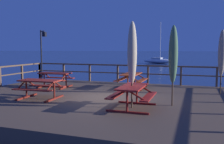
{
  "coord_description": "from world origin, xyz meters",
  "views": [
    {
      "loc": [
        3.48,
        -9.56,
        2.74
      ],
      "look_at": [
        0.0,
        0.69,
        1.72
      ],
      "focal_mm": 39.45,
      "sensor_mm": 36.0,
      "label": 1
    }
  ],
  "objects_px": {
    "patio_umbrella_tall_back_right": "(222,53)",
    "picnic_table_mid_centre": "(131,78)",
    "picnic_table_front_left": "(132,92)",
    "patio_umbrella_short_front": "(132,53)",
    "patio_umbrella_tall_front": "(132,58)",
    "patio_umbrella_tall_mid_left": "(173,55)",
    "lamp_post_hooked": "(42,47)",
    "sailboat_distant": "(158,61)",
    "picnic_table_back_left": "(40,85)",
    "picnic_table_mid_left": "(55,77)"
  },
  "relations": [
    {
      "from": "patio_umbrella_tall_back_right",
      "to": "patio_umbrella_tall_front",
      "type": "height_order",
      "value": "patio_umbrella_tall_back_right"
    },
    {
      "from": "patio_umbrella_tall_back_right",
      "to": "patio_umbrella_tall_front",
      "type": "distance_m",
      "value": 4.18
    },
    {
      "from": "picnic_table_mid_left",
      "to": "patio_umbrella_tall_mid_left",
      "type": "xyz_separation_m",
      "value": [
        6.27,
        -2.38,
        1.26
      ]
    },
    {
      "from": "patio_umbrella_tall_front",
      "to": "lamp_post_hooked",
      "type": "bearing_deg",
      "value": 168.92
    },
    {
      "from": "picnic_table_back_left",
      "to": "patio_umbrella_tall_mid_left",
      "type": "height_order",
      "value": "patio_umbrella_tall_mid_left"
    },
    {
      "from": "picnic_table_mid_centre",
      "to": "patio_umbrella_tall_mid_left",
      "type": "xyz_separation_m",
      "value": [
        2.35,
        -3.3,
        1.26
      ]
    },
    {
      "from": "lamp_post_hooked",
      "to": "picnic_table_back_left",
      "type": "bearing_deg",
      "value": -56.79
    },
    {
      "from": "picnic_table_mid_centre",
      "to": "sailboat_distant",
      "type": "height_order",
      "value": "sailboat_distant"
    },
    {
      "from": "picnic_table_mid_centre",
      "to": "patio_umbrella_tall_back_right",
      "type": "distance_m",
      "value": 4.39
    },
    {
      "from": "picnic_table_back_left",
      "to": "patio_umbrella_short_front",
      "type": "height_order",
      "value": "patio_umbrella_short_front"
    },
    {
      "from": "patio_umbrella_short_front",
      "to": "patio_umbrella_tall_mid_left",
      "type": "bearing_deg",
      "value": 31.55
    },
    {
      "from": "picnic_table_mid_left",
      "to": "patio_umbrella_short_front",
      "type": "height_order",
      "value": "patio_umbrella_short_front"
    },
    {
      "from": "picnic_table_back_left",
      "to": "patio_umbrella_tall_mid_left",
      "type": "xyz_separation_m",
      "value": [
        5.23,
        0.43,
        1.26
      ]
    },
    {
      "from": "lamp_post_hooked",
      "to": "picnic_table_mid_left",
      "type": "bearing_deg",
      "value": -43.99
    },
    {
      "from": "patio_umbrella_short_front",
      "to": "lamp_post_hooked",
      "type": "height_order",
      "value": "lamp_post_hooked"
    },
    {
      "from": "patio_umbrella_tall_back_right",
      "to": "lamp_post_hooked",
      "type": "xyz_separation_m",
      "value": [
        -10.29,
        1.41,
        0.28
      ]
    },
    {
      "from": "picnic_table_back_left",
      "to": "patio_umbrella_tall_back_right",
      "type": "xyz_separation_m",
      "value": [
        7.07,
        3.49,
        1.28
      ]
    },
    {
      "from": "picnic_table_mid_centre",
      "to": "patio_umbrella_short_front",
      "type": "relative_size",
      "value": 0.58
    },
    {
      "from": "picnic_table_front_left",
      "to": "sailboat_distant",
      "type": "height_order",
      "value": "sailboat_distant"
    },
    {
      "from": "picnic_table_mid_centre",
      "to": "patio_umbrella_tall_back_right",
      "type": "height_order",
      "value": "patio_umbrella_tall_back_right"
    },
    {
      "from": "picnic_table_mid_left",
      "to": "patio_umbrella_tall_front",
      "type": "height_order",
      "value": "patio_umbrella_tall_front"
    },
    {
      "from": "patio_umbrella_tall_front",
      "to": "sailboat_distant",
      "type": "distance_m",
      "value": 34.64
    },
    {
      "from": "picnic_table_mid_left",
      "to": "patio_umbrella_tall_front",
      "type": "bearing_deg",
      "value": 12.8
    },
    {
      "from": "picnic_table_mid_centre",
      "to": "patio_umbrella_short_front",
      "type": "height_order",
      "value": "patio_umbrella_short_front"
    },
    {
      "from": "picnic_table_mid_centre",
      "to": "patio_umbrella_short_front",
      "type": "distance_m",
      "value": 4.43
    },
    {
      "from": "patio_umbrella_tall_back_right",
      "to": "picnic_table_mid_centre",
      "type": "bearing_deg",
      "value": 176.71
    },
    {
      "from": "picnic_table_front_left",
      "to": "patio_umbrella_short_front",
      "type": "bearing_deg",
      "value": 124.84
    },
    {
      "from": "picnic_table_front_left",
      "to": "patio_umbrella_tall_mid_left",
      "type": "bearing_deg",
      "value": 33.48
    },
    {
      "from": "picnic_table_mid_left",
      "to": "picnic_table_mid_centre",
      "type": "relative_size",
      "value": 1.01
    },
    {
      "from": "picnic_table_mid_left",
      "to": "patio_umbrella_short_front",
      "type": "bearing_deg",
      "value": -32.45
    },
    {
      "from": "patio_umbrella_tall_mid_left",
      "to": "patio_umbrella_tall_back_right",
      "type": "bearing_deg",
      "value": 58.92
    },
    {
      "from": "patio_umbrella_tall_back_right",
      "to": "patio_umbrella_tall_mid_left",
      "type": "height_order",
      "value": "patio_umbrella_tall_back_right"
    },
    {
      "from": "picnic_table_mid_left",
      "to": "patio_umbrella_tall_back_right",
      "type": "height_order",
      "value": "patio_umbrella_tall_back_right"
    },
    {
      "from": "patio_umbrella_short_front",
      "to": "sailboat_distant",
      "type": "distance_m",
      "value": 38.8
    },
    {
      "from": "patio_umbrella_tall_back_right",
      "to": "patio_umbrella_tall_front",
      "type": "relative_size",
      "value": 1.16
    },
    {
      "from": "patio_umbrella_tall_mid_left",
      "to": "lamp_post_hooked",
      "type": "relative_size",
      "value": 0.89
    },
    {
      "from": "patio_umbrella_tall_mid_left",
      "to": "sailboat_distant",
      "type": "bearing_deg",
      "value": 98.83
    },
    {
      "from": "picnic_table_mid_left",
      "to": "picnic_table_front_left",
      "type": "xyz_separation_m",
      "value": [
        5.01,
        -3.21,
        0.0
      ]
    },
    {
      "from": "picnic_table_mid_left",
      "to": "patio_umbrella_tall_mid_left",
      "type": "relative_size",
      "value": 0.6
    },
    {
      "from": "patio_umbrella_short_front",
      "to": "patio_umbrella_tall_back_right",
      "type": "bearing_deg",
      "value": 50.89
    },
    {
      "from": "patio_umbrella_tall_front",
      "to": "sailboat_distant",
      "type": "relative_size",
      "value": 0.32
    },
    {
      "from": "patio_umbrella_short_front",
      "to": "patio_umbrella_tall_front",
      "type": "distance_m",
      "value": 4.21
    },
    {
      "from": "picnic_table_mid_left",
      "to": "lamp_post_hooked",
      "type": "bearing_deg",
      "value": 136.01
    },
    {
      "from": "picnic_table_front_left",
      "to": "lamp_post_hooked",
      "type": "bearing_deg",
      "value": 143.55
    },
    {
      "from": "patio_umbrella_short_front",
      "to": "patio_umbrella_tall_front",
      "type": "height_order",
      "value": "patio_umbrella_short_front"
    },
    {
      "from": "picnic_table_mid_centre",
      "to": "patio_umbrella_tall_back_right",
      "type": "relative_size",
      "value": 0.59
    },
    {
      "from": "picnic_table_front_left",
      "to": "picnic_table_mid_centre",
      "type": "relative_size",
      "value": 1.02
    },
    {
      "from": "patio_umbrella_short_front",
      "to": "patio_umbrella_tall_mid_left",
      "type": "height_order",
      "value": "patio_umbrella_short_front"
    },
    {
      "from": "picnic_table_mid_centre",
      "to": "picnic_table_front_left",
      "type": "bearing_deg",
      "value": -75.22
    },
    {
      "from": "picnic_table_mid_left",
      "to": "patio_umbrella_tall_front",
      "type": "relative_size",
      "value": 0.69
    }
  ]
}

